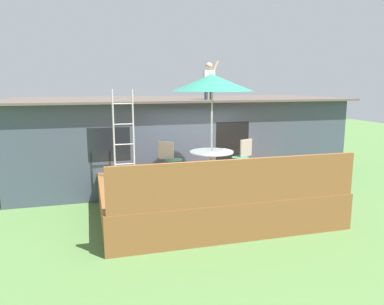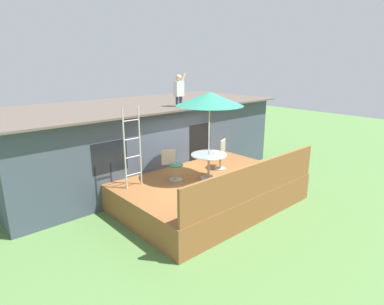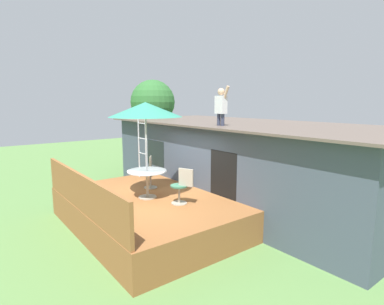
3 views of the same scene
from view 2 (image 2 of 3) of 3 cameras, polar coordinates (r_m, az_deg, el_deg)
name	(u,v)px [view 2 (image 2 of 3)]	position (r m, az deg, el deg)	size (l,w,h in m)	color
ground_plane	(207,203)	(9.89, 2.65, -8.91)	(40.00, 40.00, 0.00)	#567F42
house	(140,139)	(12.14, -9.22, 2.34)	(10.50, 4.50, 2.67)	#424C5B
deck	(207,191)	(9.73, 2.68, -6.77)	(5.23, 3.67, 0.80)	brown
deck_railing	(257,180)	(8.33, 11.40, -4.78)	(5.13, 0.08, 0.90)	brown
patio_table	(209,160)	(9.37, 2.99, -1.27)	(1.04, 1.04, 0.74)	#A59E8C
patio_umbrella	(210,99)	(9.01, 3.16, 9.50)	(1.90, 1.90, 2.54)	silver
step_ladder	(132,148)	(8.78, -10.55, 0.80)	(0.52, 0.04, 2.20)	silver
person_figure	(179,88)	(10.94, -2.32, 11.35)	(0.47, 0.20, 1.11)	#33384C
patio_chair_left	(173,165)	(9.29, -3.39, -2.26)	(0.56, 0.46, 0.92)	#A59E8C
patio_chair_right	(221,155)	(10.36, 5.21, -0.36)	(0.60, 0.44, 0.92)	#A59E8C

